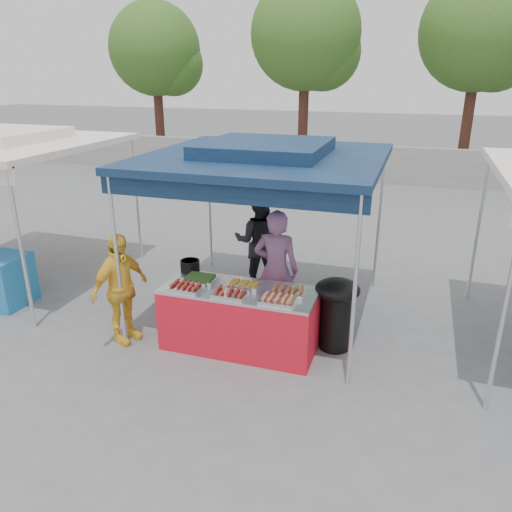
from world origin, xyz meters
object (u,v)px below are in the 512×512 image
(vendor_table, at_px, (239,318))
(cooking_pot, at_px, (190,266))
(wok_burner, at_px, (336,308))
(customer_person, at_px, (120,289))
(helper_man, at_px, (259,241))
(vendor_woman, at_px, (276,270))

(vendor_table, xyz_separation_m, cooking_pot, (-0.86, 0.36, 0.50))
(vendor_table, distance_m, wok_burner, 1.27)
(cooking_pot, distance_m, customer_person, 0.99)
(vendor_table, relative_size, wok_burner, 2.04)
(wok_burner, bearing_deg, helper_man, 144.74)
(vendor_table, height_order, helper_man, helper_man)
(vendor_table, distance_m, helper_man, 1.97)
(wok_burner, bearing_deg, cooking_pot, -170.30)
(wok_burner, distance_m, helper_man, 2.18)
(vendor_woman, bearing_deg, helper_man, -64.90)
(vendor_table, bearing_deg, wok_burner, 17.72)
(vendor_woman, xyz_separation_m, customer_person, (-1.85, -1.03, -0.10))
(cooking_pot, relative_size, customer_person, 0.18)
(wok_burner, bearing_deg, vendor_woman, 168.98)
(vendor_table, distance_m, cooking_pot, 1.06)
(vendor_table, xyz_separation_m, wok_burner, (1.20, 0.38, 0.16))
(vendor_table, relative_size, vendor_woman, 1.15)
(customer_person, bearing_deg, vendor_table, -61.19)
(cooking_pot, distance_m, helper_man, 1.62)
(wok_burner, distance_m, customer_person, 2.86)
(cooking_pot, xyz_separation_m, vendor_woman, (1.14, 0.36, -0.06))
(helper_man, xyz_separation_m, customer_person, (-1.22, -2.21, -0.08))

